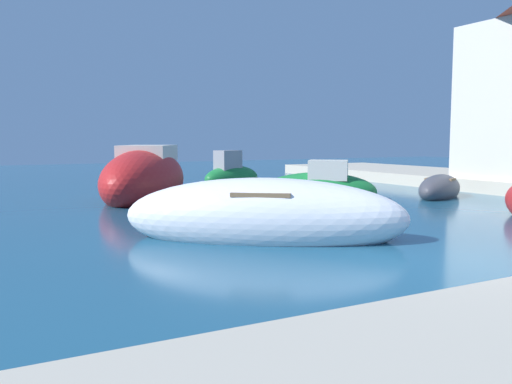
% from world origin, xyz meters
% --- Properties ---
extents(ground, '(80.00, 80.00, 0.00)m').
position_xyz_m(ground, '(0.00, 0.00, 0.00)').
color(ground, '#1E5170').
extents(moored_boat_1, '(5.44, 6.79, 2.34)m').
position_xyz_m(moored_boat_1, '(-1.58, 12.39, 0.67)').
color(moored_boat_1, '#B21E1E').
rests_on(moored_boat_1, ground).
extents(moored_boat_3, '(5.84, 4.92, 1.65)m').
position_xyz_m(moored_boat_3, '(-1.63, 3.66, 0.46)').
color(moored_boat_3, white).
rests_on(moored_boat_3, ground).
extents(moored_boat_4, '(3.82, 3.49, 1.65)m').
position_xyz_m(moored_boat_4, '(3.30, 8.71, 0.42)').
color(moored_boat_4, '#197233').
rests_on(moored_boat_4, ground).
extents(moored_boat_5, '(3.33, 2.20, 1.82)m').
position_xyz_m(moored_boat_5, '(3.30, 15.58, 0.42)').
color(moored_boat_5, '#197233').
rests_on(moored_boat_5, ground).
extents(moored_boat_7, '(3.35, 2.51, 1.05)m').
position_xyz_m(moored_boat_7, '(7.72, 7.66, 0.29)').
color(moored_boat_7, '#3F3F47').
rests_on(moored_boat_7, ground).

